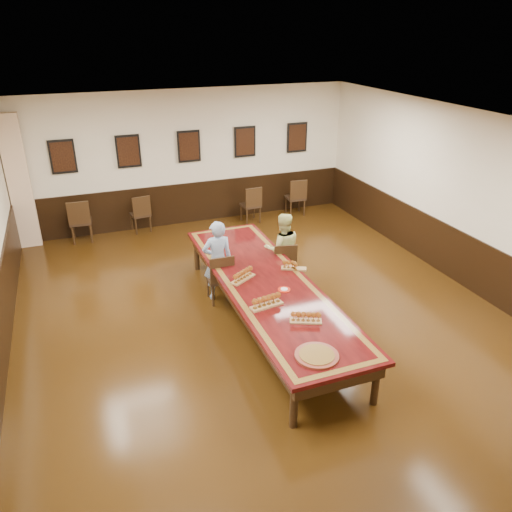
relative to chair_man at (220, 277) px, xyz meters
name	(u,v)px	position (x,y,z in m)	size (l,w,h in m)	color
floor	(267,322)	(0.50, -0.99, -0.47)	(8.00, 10.00, 0.02)	black
ceiling	(269,127)	(0.50, -0.99, 2.75)	(8.00, 10.00, 0.02)	white
wall_back	(189,158)	(0.50, 4.02, 1.14)	(8.00, 0.02, 3.20)	beige
wall_right	(474,203)	(4.51, -0.99, 1.14)	(0.02, 10.00, 3.20)	beige
chair_man	(220,277)	(0.00, 0.00, 0.00)	(0.43, 0.47, 0.93)	black
chair_woman	(283,263)	(1.28, 0.12, -0.01)	(0.42, 0.46, 0.90)	black
spare_chair_a	(80,220)	(-2.15, 3.69, 0.04)	(0.47, 0.51, 1.00)	black
spare_chair_b	(140,213)	(-0.80, 3.82, -0.01)	(0.42, 0.46, 0.91)	black
spare_chair_c	(250,204)	(1.86, 3.47, 0.00)	(0.43, 0.47, 0.93)	black
spare_chair_d	(295,196)	(3.13, 3.55, 0.02)	(0.45, 0.49, 0.96)	black
person_man	(218,260)	(0.00, 0.10, 0.28)	(0.54, 0.35, 1.48)	#4772B2
person_woman	(282,249)	(1.30, 0.21, 0.24)	(0.70, 0.54, 1.41)	#D9DE8B
pink_phone	(292,267)	(1.10, -0.65, 0.29)	(0.07, 0.14, 0.01)	#CD4487
curtain	(19,183)	(-3.25, 3.83, 0.99)	(0.45, 0.18, 2.90)	beige
wainscoting	(267,296)	(0.50, -0.99, 0.04)	(8.00, 10.00, 1.00)	black
conference_table	(267,290)	(0.50, -0.99, 0.15)	(1.40, 5.00, 0.76)	black
posters	(189,146)	(0.50, 3.95, 1.44)	(6.14, 0.04, 0.74)	black
flight_a	(243,275)	(0.17, -0.77, 0.37)	(0.48, 0.38, 0.18)	olive
flight_b	(292,266)	(1.07, -0.71, 0.36)	(0.44, 0.31, 0.16)	olive
flight_c	(267,301)	(0.21, -1.69, 0.37)	(0.52, 0.23, 0.19)	olive
flight_d	(306,318)	(0.57, -2.27, 0.36)	(0.46, 0.30, 0.17)	olive
red_plate_grp	(284,290)	(0.66, -1.32, 0.30)	(0.20, 0.20, 0.03)	#B61E0C
carved_platter	(317,356)	(0.35, -3.04, 0.31)	(0.56, 0.56, 0.04)	#561B11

